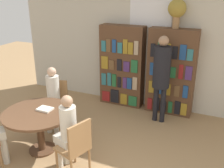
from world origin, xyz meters
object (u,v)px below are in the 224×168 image
at_px(bookshelf_right, 171,72).
at_px(seated_reader_right, 67,130).
at_px(chair_left_side, 57,101).
at_px(librarian_standing, 162,70).
at_px(seated_reader_left, 53,96).
at_px(reading_table, 39,119).
at_px(flower_vase, 177,10).
at_px(chair_far_side, 76,146).
at_px(bookshelf_left, 122,66).

height_order(bookshelf_right, seated_reader_right, bookshelf_right).
xyz_separation_m(chair_left_side, librarian_standing, (1.82, 0.95, 0.59)).
xyz_separation_m(bookshelf_right, librarian_standing, (-0.09, -0.50, 0.18)).
relative_size(seated_reader_left, seated_reader_right, 1.00).
distance_m(bookshelf_right, seated_reader_right, 2.72).
bearing_deg(reading_table, flower_vase, 54.67).
bearing_deg(chair_left_side, flower_vase, -160.51).
bearing_deg(bookshelf_right, reading_table, -125.18).
relative_size(chair_far_side, librarian_standing, 0.51).
bearing_deg(chair_far_side, seated_reader_right, 90.00).
distance_m(bookshelf_left, chair_left_side, 1.70).
xyz_separation_m(bookshelf_left, bookshelf_right, (1.11, 0.00, 0.00)).
xyz_separation_m(bookshelf_right, chair_left_side, (-1.91, -1.45, -0.41)).
distance_m(seated_reader_left, librarian_standing, 2.13).
xyz_separation_m(chair_far_side, librarian_standing, (0.68, 2.10, 0.59)).
bearing_deg(seated_reader_right, chair_left_side, 59.68).
height_order(flower_vase, seated_reader_left, flower_vase).
height_order(bookshelf_left, bookshelf_right, same).
distance_m(bookshelf_left, chair_far_side, 2.66).
xyz_separation_m(flower_vase, librarian_standing, (-0.10, -0.51, -1.10)).
bearing_deg(flower_vase, chair_far_side, -106.66).
bearing_deg(flower_vase, bookshelf_right, -159.57).
relative_size(bookshelf_left, librarian_standing, 1.04).
bearing_deg(flower_vase, seated_reader_right, -110.58).
distance_m(flower_vase, chair_far_side, 3.20).
relative_size(reading_table, seated_reader_left, 0.93).
height_order(bookshelf_left, flower_vase, flower_vase).
xyz_separation_m(reading_table, chair_left_side, (-0.28, 0.87, -0.09)).
relative_size(seated_reader_left, librarian_standing, 0.70).
bearing_deg(flower_vase, librarian_standing, -101.02).
distance_m(bookshelf_left, librarian_standing, 1.15).
distance_m(bookshelf_left, reading_table, 2.40).
xyz_separation_m(reading_table, seated_reader_right, (0.69, -0.23, 0.09)).
distance_m(bookshelf_left, seated_reader_left, 1.80).
height_order(flower_vase, chair_left_side, flower_vase).
bearing_deg(chair_far_side, reading_table, 90.00).
height_order(bookshelf_left, chair_left_side, bookshelf_left).
bearing_deg(chair_far_side, chair_left_side, 63.00).
height_order(chair_far_side, seated_reader_left, seated_reader_left).
bearing_deg(chair_left_side, reading_table, 90.00).
height_order(reading_table, seated_reader_right, seated_reader_right).
bearing_deg(reading_table, bookshelf_left, 77.22).
height_order(bookshelf_right, librarian_standing, bookshelf_right).
bearing_deg(chair_left_side, seated_reader_right, 113.68).
xyz_separation_m(chair_left_side, seated_reader_right, (0.96, -1.10, 0.19)).
bearing_deg(librarian_standing, chair_far_side, -107.98).
bearing_deg(bookshelf_right, seated_reader_right, -110.37).
height_order(reading_table, seated_reader_left, seated_reader_left).
relative_size(bookshelf_right, reading_table, 1.59).
distance_m(flower_vase, seated_reader_right, 3.11).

